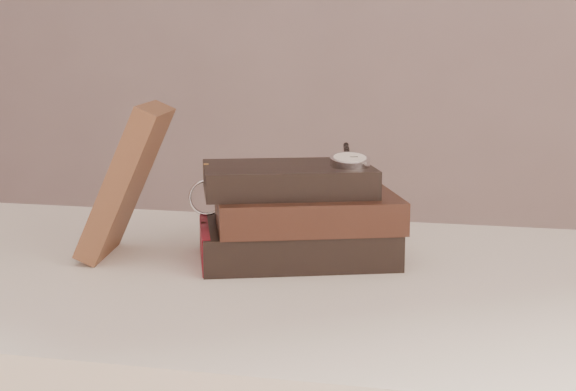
# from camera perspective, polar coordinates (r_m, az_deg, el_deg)

# --- Properties ---
(table) EXTENTS (1.00, 0.60, 0.75)m
(table) POSITION_cam_1_polar(r_m,az_deg,el_deg) (1.00, -4.92, -9.90)
(table) COLOR white
(table) RESTS_ON ground
(book_stack) EXTENTS (0.26, 0.22, 0.11)m
(book_stack) POSITION_cam_1_polar(r_m,az_deg,el_deg) (0.99, 0.64, -1.38)
(book_stack) COLOR black
(book_stack) RESTS_ON table
(journal) EXTENTS (0.12, 0.13, 0.18)m
(journal) POSITION_cam_1_polar(r_m,az_deg,el_deg) (1.02, -10.71, 0.99)
(journal) COLOR #492B1C
(journal) RESTS_ON table
(pocket_watch) EXTENTS (0.06, 0.15, 0.02)m
(pocket_watch) POSITION_cam_1_polar(r_m,az_deg,el_deg) (0.98, 4.11, 2.44)
(pocket_watch) COLOR silver
(pocket_watch) RESTS_ON book_stack
(eyeglasses) EXTENTS (0.12, 0.13, 0.04)m
(eyeglasses) POSITION_cam_1_polar(r_m,az_deg,el_deg) (1.05, -4.16, -0.08)
(eyeglasses) COLOR silver
(eyeglasses) RESTS_ON book_stack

